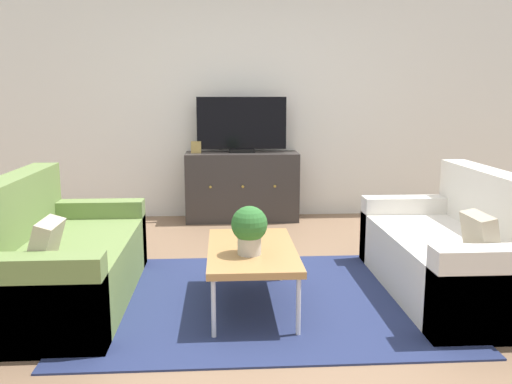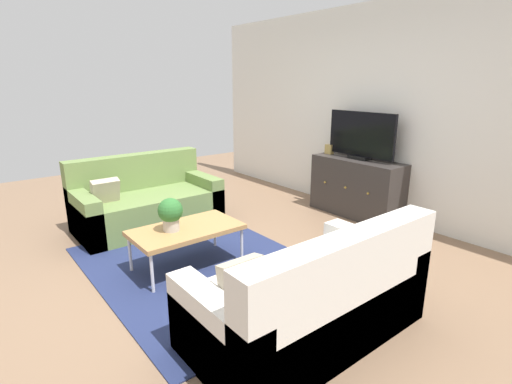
{
  "view_description": "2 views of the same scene",
  "coord_description": "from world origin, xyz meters",
  "px_view_note": "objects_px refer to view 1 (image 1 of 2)",
  "views": [
    {
      "loc": [
        -0.26,
        -3.69,
        1.42
      ],
      "look_at": [
        0.0,
        0.52,
        0.64
      ],
      "focal_mm": 37.81,
      "sensor_mm": 36.0,
      "label": 1
    },
    {
      "loc": [
        3.04,
        -1.88,
        1.75
      ],
      "look_at": [
        0.0,
        0.52,
        0.64
      ],
      "focal_mm": 27.3,
      "sensor_mm": 36.0,
      "label": 2
    }
  ],
  "objects_px": {
    "potted_plant": "(249,228)",
    "coffee_table": "(252,252)",
    "couch_right_side": "(463,255)",
    "tv_console": "(242,186)",
    "couch_left_side": "(50,263)",
    "flat_screen_tv": "(242,125)",
    "mantel_clock": "(196,147)"
  },
  "relations": [
    {
      "from": "potted_plant",
      "to": "tv_console",
      "type": "distance_m",
      "value": 2.68
    },
    {
      "from": "potted_plant",
      "to": "couch_left_side",
      "type": "bearing_deg",
      "value": 167.51
    },
    {
      "from": "potted_plant",
      "to": "flat_screen_tv",
      "type": "distance_m",
      "value": 2.73
    },
    {
      "from": "tv_console",
      "to": "mantel_clock",
      "type": "xyz_separation_m",
      "value": [
        -0.5,
        0.0,
        0.45
      ]
    },
    {
      "from": "flat_screen_tv",
      "to": "tv_console",
      "type": "bearing_deg",
      "value": -90.0
    },
    {
      "from": "coffee_table",
      "to": "tv_console",
      "type": "distance_m",
      "value": 2.53
    },
    {
      "from": "coffee_table",
      "to": "potted_plant",
      "type": "distance_m",
      "value": 0.25
    },
    {
      "from": "tv_console",
      "to": "couch_right_side",
      "type": "bearing_deg",
      "value": -57.94
    },
    {
      "from": "couch_right_side",
      "to": "potted_plant",
      "type": "height_order",
      "value": "couch_right_side"
    },
    {
      "from": "flat_screen_tv",
      "to": "potted_plant",
      "type": "bearing_deg",
      "value": -91.1
    },
    {
      "from": "potted_plant",
      "to": "mantel_clock",
      "type": "relative_size",
      "value": 2.39
    },
    {
      "from": "tv_console",
      "to": "potted_plant",
      "type": "bearing_deg",
      "value": -91.11
    },
    {
      "from": "mantel_clock",
      "to": "couch_right_side",
      "type": "bearing_deg",
      "value": -50.01
    },
    {
      "from": "couch_right_side",
      "to": "flat_screen_tv",
      "type": "bearing_deg",
      "value": 121.84
    },
    {
      "from": "potted_plant",
      "to": "coffee_table",
      "type": "bearing_deg",
      "value": 80.81
    },
    {
      "from": "tv_console",
      "to": "flat_screen_tv",
      "type": "relative_size",
      "value": 1.27
    },
    {
      "from": "coffee_table",
      "to": "potted_plant",
      "type": "relative_size",
      "value": 3.28
    },
    {
      "from": "couch_right_side",
      "to": "mantel_clock",
      "type": "distance_m",
      "value": 3.15
    },
    {
      "from": "potted_plant",
      "to": "mantel_clock",
      "type": "height_order",
      "value": "mantel_clock"
    },
    {
      "from": "couch_left_side",
      "to": "couch_right_side",
      "type": "xyz_separation_m",
      "value": [
        2.88,
        0.0,
        0.0
      ]
    },
    {
      "from": "potted_plant",
      "to": "tv_console",
      "type": "relative_size",
      "value": 0.25
    },
    {
      "from": "couch_left_side",
      "to": "flat_screen_tv",
      "type": "distance_m",
      "value": 2.88
    },
    {
      "from": "couch_right_side",
      "to": "couch_left_side",
      "type": "bearing_deg",
      "value": 180.0
    },
    {
      "from": "potted_plant",
      "to": "mantel_clock",
      "type": "distance_m",
      "value": 2.72
    },
    {
      "from": "couch_right_side",
      "to": "tv_console",
      "type": "distance_m",
      "value": 2.8
    },
    {
      "from": "potted_plant",
      "to": "flat_screen_tv",
      "type": "height_order",
      "value": "flat_screen_tv"
    },
    {
      "from": "couch_right_side",
      "to": "tv_console",
      "type": "relative_size",
      "value": 1.34
    },
    {
      "from": "couch_left_side",
      "to": "tv_console",
      "type": "xyz_separation_m",
      "value": [
        1.39,
        2.37,
        0.1
      ]
    },
    {
      "from": "couch_left_side",
      "to": "flat_screen_tv",
      "type": "relative_size",
      "value": 1.7
    },
    {
      "from": "coffee_table",
      "to": "flat_screen_tv",
      "type": "relative_size",
      "value": 1.03
    },
    {
      "from": "flat_screen_tv",
      "to": "mantel_clock",
      "type": "xyz_separation_m",
      "value": [
        -0.5,
        -0.02,
        -0.24
      ]
    },
    {
      "from": "flat_screen_tv",
      "to": "coffee_table",
      "type": "bearing_deg",
      "value": -90.65
    }
  ]
}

